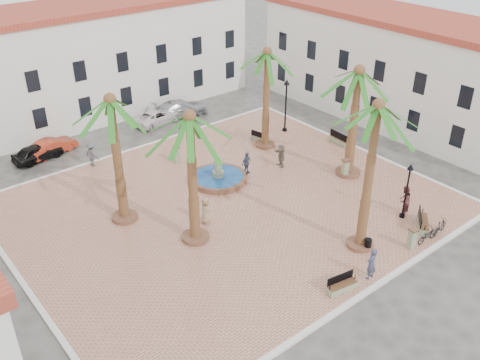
{
  "coord_description": "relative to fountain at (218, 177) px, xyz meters",
  "views": [
    {
      "loc": [
        -17.74,
        -23.1,
        18.59
      ],
      "look_at": [
        1.0,
        0.0,
        1.6
      ],
      "focal_mm": 40.0,
      "sensor_mm": 36.0,
      "label": 1
    }
  ],
  "objects": [
    {
      "name": "lamppost_e",
      "position": [
        9.32,
        3.2,
        2.74
      ],
      "size": [
        0.48,
        0.48,
        4.45
      ],
      "color": "black",
      "rests_on": "plaza"
    },
    {
      "name": "car_white",
      "position": [
        2.14,
        11.52,
        0.18
      ],
      "size": [
        4.65,
        2.7,
        1.22
      ],
      "primitive_type": "imported",
      "rotation": [
        0.0,
        0.0,
        1.73
      ],
      "color": "white",
      "rests_on": "ground"
    },
    {
      "name": "fountain",
      "position": [
        0.0,
        0.0,
        0.0
      ],
      "size": [
        3.93,
        3.93,
        2.03
      ],
      "color": "brown",
      "rests_on": "plaza"
    },
    {
      "name": "bollard_e",
      "position": [
        7.2,
        -5.18,
        0.44
      ],
      "size": [
        0.59,
        0.59,
        1.38
      ],
      "rotation": [
        0.0,
        0.0,
        -0.22
      ],
      "color": "gray",
      "rests_on": "plaza"
    },
    {
      "name": "bench_e",
      "position": [
        11.01,
        -1.38,
        0.02
      ],
      "size": [
        0.75,
        2.0,
        1.03
      ],
      "rotation": [
        0.0,
        0.0,
        1.49
      ],
      "color": "gray",
      "rests_on": "plaza"
    },
    {
      "name": "palm_s",
      "position": [
        1.77,
        -11.09,
        7.44
      ],
      "size": [
        4.92,
        4.92,
        8.93
      ],
      "color": "brown",
      "rests_on": "plaza"
    },
    {
      "name": "building_east",
      "position": [
        18.62,
        -0.86,
        4.09
      ],
      "size": [
        7.4,
        26.4,
        9.0
      ],
      "rotation": [
        0.0,
        0.0,
        1.57
      ],
      "color": "white",
      "rests_on": "ground"
    },
    {
      "name": "bollard_n",
      "position": [
        -0.71,
        4.12,
        0.39
      ],
      "size": [
        0.53,
        0.53,
        1.29
      ],
      "rotation": [
        0.0,
        0.0,
        -0.17
      ],
      "color": "gray",
      "rests_on": "plaza"
    },
    {
      "name": "kerb_s",
      "position": [
        -1.37,
        -13.86,
        -0.35
      ],
      "size": [
        26.3,
        0.3,
        0.16
      ],
      "primitive_type": "cube",
      "color": "silver",
      "rests_on": "ground"
    },
    {
      "name": "building_north",
      "position": [
        -1.37,
        17.14,
        4.34
      ],
      "size": [
        30.4,
        7.4,
        9.5
      ],
      "color": "white",
      "rests_on": "ground"
    },
    {
      "name": "car_black",
      "position": [
        -8.43,
        11.21,
        0.21
      ],
      "size": [
        3.9,
        1.93,
        1.28
      ],
      "primitive_type": "imported",
      "rotation": [
        0.0,
        0.0,
        1.69
      ],
      "color": "black",
      "rests_on": "ground"
    },
    {
      "name": "pedestrian_east",
      "position": [
        4.82,
        -1.16,
        0.58
      ],
      "size": [
        1.04,
        1.67,
        1.72
      ],
      "primitive_type": "imported",
      "rotation": [
        0.0,
        0.0,
        -1.94
      ],
      "color": "#6D6052",
      "rests_on": "plaza"
    },
    {
      "name": "bench_s",
      "position": [
        -1.91,
        -12.99,
        -0.02
      ],
      "size": [
        1.77,
        0.81,
        0.9
      ],
      "rotation": [
        0.0,
        0.0,
        -0.18
      ],
      "color": "gray",
      "rests_on": "plaza"
    },
    {
      "name": "bicycle_b",
      "position": [
        6.39,
        -13.26,
        0.18
      ],
      "size": [
        1.57,
        0.61,
        0.92
      ],
      "primitive_type": "imported",
      "rotation": [
        0.0,
        0.0,
        1.69
      ],
      "color": "black",
      "rests_on": "plaza"
    },
    {
      "name": "bench_ne",
      "position": [
        6.46,
        2.98,
        -0.04
      ],
      "size": [
        0.86,
        1.68,
        0.85
      ],
      "rotation": [
        0.0,
        0.0,
        1.81
      ],
      "color": "gray",
      "rests_on": "plaza"
    },
    {
      "name": "palm_sw",
      "position": [
        -5.14,
        -4.62,
        6.57
      ],
      "size": [
        5.25,
        5.25,
        8.08
      ],
      "color": "brown",
      "rests_on": "plaza"
    },
    {
      "name": "palm_nw",
      "position": [
        -7.32,
        -0.12,
        6.67
      ],
      "size": [
        5.22,
        5.22,
        8.18
      ],
      "color": "brown",
      "rests_on": "plaza"
    },
    {
      "name": "lamppost_s",
      "position": [
        6.13,
        -10.81,
        2.24
      ],
      "size": [
        0.4,
        0.4,
        3.72
      ],
      "color": "black",
      "rests_on": "plaza"
    },
    {
      "name": "plaza",
      "position": [
        -1.37,
        -2.86,
        -0.35
      ],
      "size": [
        26.0,
        22.0,
        0.15
      ],
      "primitive_type": "cube",
      "color": "tan",
      "rests_on": "ground"
    },
    {
      "name": "palm_e",
      "position": [
        7.75,
        -5.0,
        6.39
      ],
      "size": [
        5.64,
        5.64,
        7.96
      ],
      "color": "brown",
      "rests_on": "plaza"
    },
    {
      "name": "car_red",
      "position": [
        -7.17,
        11.5,
        0.2
      ],
      "size": [
        4.02,
        2.11,
        1.26
      ],
      "primitive_type": "imported",
      "rotation": [
        0.0,
        0.0,
        1.78
      ],
      "color": "#BC371E",
      "rests_on": "ground"
    },
    {
      "name": "pedestrian_fountain_b",
      "position": [
        2.2,
        -0.43,
        0.54
      ],
      "size": [
        1.02,
        0.58,
        1.64
      ],
      "primitive_type": "imported",
      "rotation": [
        0.0,
        0.0,
        0.19
      ],
      "color": "#3A455E",
      "rests_on": "plaza"
    },
    {
      "name": "kerb_w",
      "position": [
        -14.37,
        -2.86,
        -0.35
      ],
      "size": [
        0.3,
        22.3,
        0.16
      ],
      "primitive_type": "cube",
      "color": "silver",
      "rests_on": "ground"
    },
    {
      "name": "cyclist_a",
      "position": [
        -0.02,
        -13.26,
        0.66
      ],
      "size": [
        0.72,
        0.5,
        1.88
      ],
      "primitive_type": "imported",
      "rotation": [
        0.0,
        0.0,
        3.22
      ],
      "color": "#393D57",
      "rests_on": "plaza"
    },
    {
      "name": "palm_ne",
      "position": [
        6.18,
        2.1,
        6.4
      ],
      "size": [
        4.85,
        4.85,
        7.84
      ],
      "color": "brown",
      "rests_on": "plaza"
    },
    {
      "name": "bicycle_a",
      "position": [
        5.09,
        -13.26,
        0.15
      ],
      "size": [
        1.65,
        0.63,
        0.86
      ],
      "primitive_type": "imported",
      "rotation": [
        0.0,
        0.0,
        1.53
      ],
      "color": "black",
      "rests_on": "plaza"
    },
    {
      "name": "bollard_se",
      "position": [
        3.85,
        -13.05,
        0.4
      ],
      "size": [
        0.53,
        0.53,
        1.3
      ],
      "rotation": [
        0.0,
        0.0,
        -0.15
      ],
      "color": "gray",
      "rests_on": "plaza"
    },
    {
      "name": "kerb_e",
      "position": [
        11.63,
        -2.86,
        -0.35
      ],
      "size": [
        0.3,
        22.3,
        0.16
      ],
      "primitive_type": "cube",
      "color": "silver",
      "rests_on": "ground"
    },
    {
      "name": "bench_se",
      "position": [
        6.1,
        -12.28,
        0.01
      ],
      "size": [
        1.9,
        1.66,
        1.03
      ],
      "rotation": [
        0.0,
        0.0,
        0.66
      ],
      "color": "gray",
      "rests_on": "plaza"
    },
    {
      "name": "car_silver",
      "position": [
        4.67,
        11.65,
        0.28
      ],
      "size": [
        5.11,
        2.78,
        1.4
      ],
      "primitive_type": "imported",
      "rotation": [
        0.0,
        0.0,
        1.4
      ],
      "color": "#B7B7C0",
      "rests_on": "ground"
    },
    {
      "name": "pedestrian_fountain_a",
      "position": [
        -3.68,
        -3.62,
        0.59
      ],
      "size": [
        1.01,
        0.96,
        1.74
      ],
      "primitive_type": "imported",
      "rotation": [
        0.0,
        0.0,
        0.68
      ],
      "color": "#9E835E",
      "rests_on": "plaza"
    },
    {
      "name": "pedestrian_north",
      "position": [
        -5.74,
        7.54,
        0.64
      ],
      "size": [
        1.04,
        1.34,
        1.84
      ],
      "primitive_type": "imported",
      "rotation": [
        0.0,
        0.0,
        1.91
      ],
      "color": "#504F55",
      "rests_on": "plaza"
    },
    {
      "name": "cyclist_b",
      "position": [
        6.54,
        -10.53,
        0.67
      ],
      "size": [
        1.04,
        0.88,
        1.9
      ],
      "primitive_type": "imported",
      "rotation": [
        0.0,
        0.0,
        3.33
      ],
      "color": "#5C262B",
      "rests_on": "plaza"
    },
    {
      "name": "kerb_n",
      "position": [
        -1.37,
        8.14,
        -0.35
      ],
      "size": [
        26.3,
        0.3,
        0.16
      ],
      "primitive_type": "cube",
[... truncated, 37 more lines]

